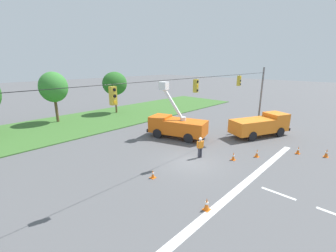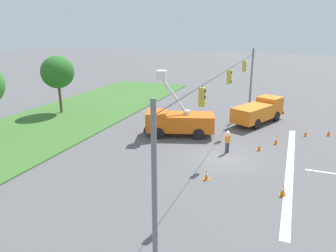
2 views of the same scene
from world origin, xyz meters
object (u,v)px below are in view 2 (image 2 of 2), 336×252
(utility_truck_support_near, at_px, (259,111))
(road_worker, at_px, (228,140))
(traffic_cone_mid_left, at_px, (306,132))
(traffic_cone_foreground_right, at_px, (260,146))
(utility_truck_bucket_lift, at_px, (179,121))
(traffic_cone_far_right, at_px, (206,175))
(traffic_cone_foreground_left, at_px, (163,117))
(traffic_cone_far_left, at_px, (283,190))
(tree_east, at_px, (58,72))
(traffic_cone_lane_edge_a, at_px, (276,140))
(traffic_cone_mid_right, at_px, (329,132))

(utility_truck_support_near, relative_size, road_worker, 3.93)
(traffic_cone_mid_left, bearing_deg, traffic_cone_foreground_right, 145.71)
(utility_truck_bucket_lift, bearing_deg, traffic_cone_far_right, -149.17)
(traffic_cone_foreground_left, bearing_deg, road_worker, -129.21)
(traffic_cone_foreground_right, height_order, traffic_cone_mid_left, traffic_cone_mid_left)
(traffic_cone_foreground_left, distance_m, traffic_cone_far_left, 17.19)
(road_worker, relative_size, traffic_cone_mid_left, 2.60)
(tree_east, xyz_separation_m, traffic_cone_lane_edge_a, (-1.79, -23.21, -4.27))
(traffic_cone_foreground_left, relative_size, traffic_cone_foreground_right, 1.04)
(utility_truck_bucket_lift, relative_size, traffic_cone_far_right, 10.87)
(traffic_cone_foreground_left, bearing_deg, utility_truck_support_near, -73.34)
(utility_truck_support_near, distance_m, traffic_cone_far_left, 15.10)
(utility_truck_support_near, bearing_deg, traffic_cone_far_left, -168.33)
(utility_truck_support_near, distance_m, traffic_cone_mid_left, 5.30)
(traffic_cone_far_left, bearing_deg, utility_truck_support_near, 11.67)
(utility_truck_bucket_lift, relative_size, traffic_cone_mid_left, 9.62)
(traffic_cone_foreground_right, relative_size, traffic_cone_far_left, 0.93)
(road_worker, xyz_separation_m, traffic_cone_mid_left, (6.55, -5.77, -0.67))
(tree_east, height_order, traffic_cone_far_left, tree_east)
(tree_east, relative_size, traffic_cone_far_left, 8.82)
(traffic_cone_mid_left, bearing_deg, tree_east, 93.04)
(traffic_cone_lane_edge_a, xyz_separation_m, traffic_cone_far_left, (-8.89, -0.94, 0.02))
(utility_truck_support_near, distance_m, traffic_cone_foreground_right, 7.93)
(traffic_cone_foreground_right, distance_m, traffic_cone_mid_right, 8.02)
(tree_east, bearing_deg, utility_truck_support_near, -79.05)
(traffic_cone_lane_edge_a, bearing_deg, traffic_cone_foreground_right, 149.69)
(traffic_cone_mid_left, bearing_deg, traffic_cone_foreground_left, 90.22)
(traffic_cone_lane_edge_a, relative_size, traffic_cone_far_left, 0.95)
(traffic_cone_far_left, bearing_deg, traffic_cone_mid_right, -14.55)
(traffic_cone_lane_edge_a, height_order, traffic_cone_far_right, traffic_cone_lane_edge_a)
(traffic_cone_mid_left, height_order, traffic_cone_mid_right, traffic_cone_mid_right)
(traffic_cone_foreground_left, relative_size, traffic_cone_far_left, 0.97)
(road_worker, height_order, traffic_cone_far_right, road_worker)
(road_worker, bearing_deg, traffic_cone_foreground_right, -57.65)
(traffic_cone_mid_right, relative_size, traffic_cone_far_right, 1.21)
(traffic_cone_mid_right, bearing_deg, traffic_cone_far_right, 147.25)
(utility_truck_support_near, distance_m, traffic_cone_far_right, 14.48)
(traffic_cone_mid_left, bearing_deg, traffic_cone_lane_edge_a, 143.42)
(traffic_cone_foreground_left, height_order, traffic_cone_far_left, traffic_cone_far_left)
(utility_truck_support_near, distance_m, traffic_cone_mid_right, 6.72)
(traffic_cone_foreground_right, xyz_separation_m, traffic_cone_mid_left, (5.10, -3.47, 0.00))
(utility_truck_bucket_lift, height_order, road_worker, utility_truck_bucket_lift)
(road_worker, relative_size, traffic_cone_lane_edge_a, 2.58)
(road_worker, distance_m, traffic_cone_far_right, 5.15)
(utility_truck_support_near, relative_size, traffic_cone_far_right, 11.56)
(traffic_cone_lane_edge_a, bearing_deg, traffic_cone_far_left, -174.00)
(traffic_cone_foreground_left, bearing_deg, traffic_cone_far_left, -134.20)
(road_worker, distance_m, traffic_cone_mid_left, 8.75)
(traffic_cone_foreground_left, bearing_deg, tree_east, 96.30)
(traffic_cone_lane_edge_a, xyz_separation_m, traffic_cone_far_right, (-8.49, 3.74, -0.05))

